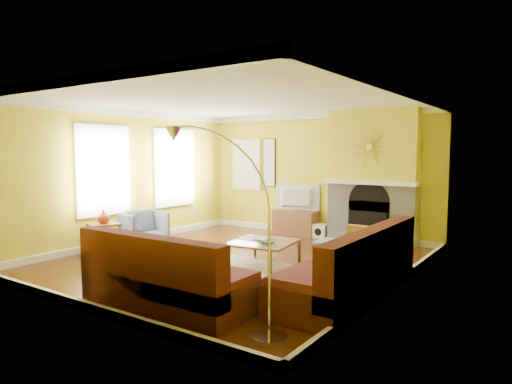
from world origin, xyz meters
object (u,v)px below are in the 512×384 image
Objects in this scene: coffee_table at (262,253)px; side_table at (104,238)px; sectional_sofa at (261,254)px; media_console at (296,222)px; armchair at (144,229)px; arc_lamp at (222,229)px.

coffee_table is 1.82× the size of side_table.
side_table is (-3.53, 0.11, -0.17)m from sectional_sofa.
sectional_sofa is 4.07m from media_console.
armchair is (-2.68, -0.13, 0.16)m from coffee_table.
arc_lamp reaches higher than sectional_sofa.
side_table is 0.26× the size of arc_lamp.
sectional_sofa reaches higher than side_table.
media_console is 5.70m from arc_lamp.
sectional_sofa is 1.69m from arc_lamp.
side_table is 4.43m from arc_lamp.
media_console is 4.14m from side_table.
arc_lamp reaches higher than side_table.
arc_lamp is (4.05, -1.60, 0.79)m from side_table.
coffee_table is at bearing 122.91° from sectional_sofa.
side_table is at bearing -118.41° from media_console.
coffee_table is 2.88m from media_console.
arc_lamp is (1.18, -2.51, 0.86)m from coffee_table.
coffee_table is 0.47× the size of arc_lamp.
arc_lamp is at bearing -103.61° from armchair.
armchair reaches higher than media_console.
sectional_sofa is 3.46m from armchair.
coffee_table is 2.69m from armchair.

